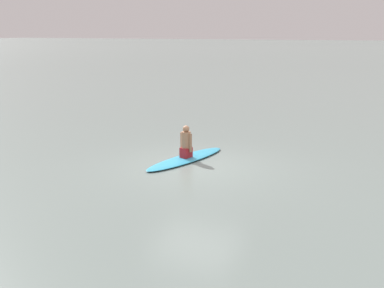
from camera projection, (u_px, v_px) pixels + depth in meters
ground_plane at (196, 167)px, 13.41m from camera, size 400.00×400.00×0.00m
surfboard at (186, 159)px, 14.10m from camera, size 3.45×1.45×0.08m
person_paddler at (186, 143)px, 13.99m from camera, size 0.36×0.42×0.95m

